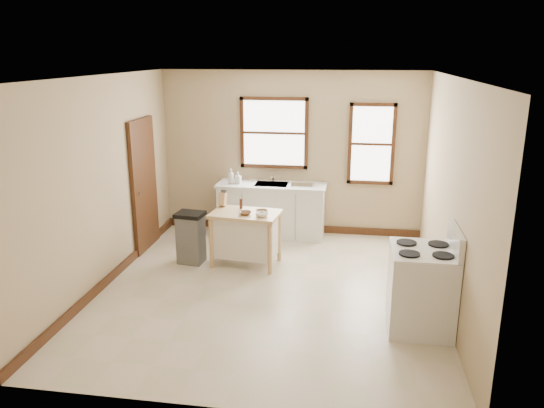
{
  "coord_description": "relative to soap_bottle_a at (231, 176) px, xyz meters",
  "views": [
    {
      "loc": [
        1.06,
        -6.45,
        3.09
      ],
      "look_at": [
        -0.01,
        0.4,
        1.09
      ],
      "focal_mm": 35.0,
      "sensor_mm": 36.0,
      "label": 1
    }
  ],
  "objects": [
    {
      "name": "pepper_grinder",
      "position": [
        0.4,
        -1.08,
        -0.16
      ],
      "size": [
        0.05,
        0.05,
        0.15
      ],
      "primitive_type": "cylinder",
      "rotation": [
        0.0,
        0.0,
        -0.2
      ],
      "color": "#421C11",
      "rests_on": "kitchen_island"
    },
    {
      "name": "door_left",
      "position": [
        -1.23,
        -0.81,
        0.0
      ],
      "size": [
        0.06,
        0.9,
        2.1
      ],
      "primitive_type": "cube",
      "color": "#361E0E",
      "rests_on": "ground"
    },
    {
      "name": "soap_bottle_a",
      "position": [
        0.0,
        0.0,
        0.0
      ],
      "size": [
        0.11,
        0.11,
        0.26
      ],
      "primitive_type": "imported",
      "rotation": [
        0.0,
        0.0,
        -0.11
      ],
      "color": "#B2B2B2",
      "rests_on": "sink_counter"
    },
    {
      "name": "wall_right",
      "position": [
        3.23,
        -2.11,
        0.35
      ],
      "size": [
        0.04,
        5.0,
        2.8
      ],
      "primitive_type": "cube",
      "color": "tan",
      "rests_on": "ground"
    },
    {
      "name": "soap_bottle_b",
      "position": [
        0.12,
        0.03,
        -0.03
      ],
      "size": [
        0.1,
        0.11,
        0.2
      ],
      "primitive_type": "imported",
      "rotation": [
        0.0,
        0.0,
        -0.17
      ],
      "color": "#B2B2B2",
      "rests_on": "sink_counter"
    },
    {
      "name": "faucet",
      "position": [
        0.68,
        0.27,
        -0.02
      ],
      "size": [
        0.03,
        0.03,
        0.22
      ],
      "primitive_type": "cylinder",
      "color": "silver",
      "rests_on": "sink_counter"
    },
    {
      "name": "window_side",
      "position": [
        2.33,
        0.37,
        0.55
      ],
      "size": [
        0.77,
        0.06,
        1.37
      ],
      "primitive_type": null,
      "color": "#361E0E",
      "rests_on": "wall_back"
    },
    {
      "name": "dish_rack",
      "position": [
        1.22,
        0.06,
        -0.08
      ],
      "size": [
        0.46,
        0.4,
        0.1
      ],
      "primitive_type": null,
      "rotation": [
        0.0,
        0.0,
        0.35
      ],
      "color": "silver",
      "rests_on": "sink_counter"
    },
    {
      "name": "kitchen_island",
      "position": [
        0.51,
        -1.27,
        -0.64
      ],
      "size": [
        1.06,
        0.74,
        0.81
      ],
      "primitive_type": null,
      "rotation": [
        0.0,
        0.0,
        -0.11
      ],
      "color": "#D1BD7A",
      "rests_on": "ground"
    },
    {
      "name": "baseboard_back",
      "position": [
        0.98,
        0.36,
        -0.99
      ],
      "size": [
        4.5,
        0.04,
        0.12
      ],
      "primitive_type": "cube",
      "color": "#361E0E",
      "rests_on": "ground"
    },
    {
      "name": "bowl_a",
      "position": [
        0.53,
        -1.37,
        -0.21
      ],
      "size": [
        0.22,
        0.22,
        0.04
      ],
      "primitive_type": "imported",
      "rotation": [
        0.0,
        0.0,
        0.25
      ],
      "color": "brown",
      "rests_on": "kitchen_island"
    },
    {
      "name": "wall_left",
      "position": [
        -1.27,
        -2.11,
        0.35
      ],
      "size": [
        0.04,
        5.0,
        2.8
      ],
      "primitive_type": "cube",
      "color": "tan",
      "rests_on": "ground"
    },
    {
      "name": "sink_counter",
      "position": [
        0.68,
        0.09,
        -0.59
      ],
      "size": [
        1.86,
        0.62,
        0.92
      ],
      "primitive_type": null,
      "color": "silver",
      "rests_on": "ground"
    },
    {
      "name": "floor",
      "position": [
        0.98,
        -2.11,
        -1.05
      ],
      "size": [
        5.0,
        5.0,
        0.0
      ],
      "primitive_type": "plane",
      "color": "beige",
      "rests_on": "ground"
    },
    {
      "name": "ceiling",
      "position": [
        0.98,
        -2.11,
        1.75
      ],
      "size": [
        5.0,
        5.0,
        0.0
      ],
      "primitive_type": "plane",
      "rotation": [
        3.14,
        0.0,
        0.0
      ],
      "color": "white",
      "rests_on": "ground"
    },
    {
      "name": "baseboard_left",
      "position": [
        -1.24,
        -2.11,
        -0.99
      ],
      "size": [
        0.04,
        5.0,
        0.12
      ],
      "primitive_type": "cube",
      "color": "#361E0E",
      "rests_on": "ground"
    },
    {
      "name": "knife_block",
      "position": [
        0.1,
        -1.0,
        -0.14
      ],
      "size": [
        0.12,
        0.12,
        0.2
      ],
      "primitive_type": null,
      "rotation": [
        0.0,
        0.0,
        -0.17
      ],
      "color": "tan",
      "rests_on": "kitchen_island"
    },
    {
      "name": "gas_stove",
      "position": [
        2.87,
        -2.83,
        -0.43
      ],
      "size": [
        0.77,
        0.78,
        1.23
      ],
      "primitive_type": null,
      "color": "silver",
      "rests_on": "ground"
    },
    {
      "name": "wall_back",
      "position": [
        0.98,
        0.39,
        0.35
      ],
      "size": [
        4.5,
        0.04,
        2.8
      ],
      "primitive_type": "cube",
      "color": "tan",
      "rests_on": "ground"
    },
    {
      "name": "window_main",
      "position": [
        0.68,
        0.37,
        0.7
      ],
      "size": [
        1.17,
        0.06,
        1.22
      ],
      "primitive_type": null,
      "color": "#361E0E",
      "rests_on": "wall_back"
    },
    {
      "name": "trash_bin",
      "position": [
        -0.33,
        -1.32,
        -0.65
      ],
      "size": [
        0.44,
        0.39,
        0.79
      ],
      "primitive_type": null,
      "rotation": [
        0.0,
        0.0,
        -0.12
      ],
      "color": "#5C5C5A",
      "rests_on": "ground"
    },
    {
      "name": "bowl_c",
      "position": [
        0.78,
        -1.43,
        -0.21
      ],
      "size": [
        0.21,
        0.21,
        0.06
      ],
      "primitive_type": "imported",
      "rotation": [
        0.0,
        0.0,
        0.15
      ],
      "color": "white",
      "rests_on": "kitchen_island"
    },
    {
      "name": "bowl_b",
      "position": [
        0.75,
        -1.26,
        -0.21
      ],
      "size": [
        0.23,
        0.23,
        0.04
      ],
      "primitive_type": "imported",
      "rotation": [
        0.0,
        0.0,
        0.34
      ],
      "color": "brown",
      "rests_on": "kitchen_island"
    }
  ]
}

